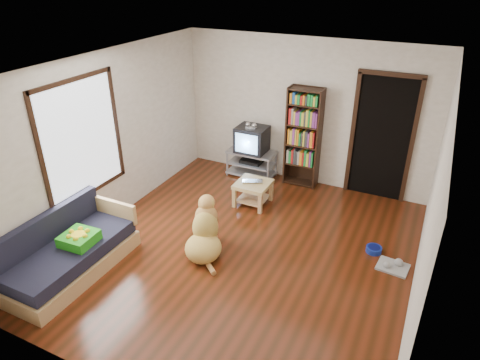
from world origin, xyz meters
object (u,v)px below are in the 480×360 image
at_px(laptop, 252,183).
at_px(grey_rag, 393,267).
at_px(crt_tv, 252,139).
at_px(bookshelf, 304,132).
at_px(coffee_table, 253,189).
at_px(dog, 205,234).
at_px(sofa, 70,254).
at_px(green_cushion, 79,238).
at_px(tv_stand, 252,162).
at_px(dog_bowl, 374,249).

xyz_separation_m(laptop, grey_rag, (2.41, -0.71, -0.40)).
distance_m(grey_rag, crt_tv, 3.44).
bearing_deg(bookshelf, grey_rag, -43.23).
relative_size(coffee_table, dog, 0.61).
bearing_deg(sofa, crt_tv, 75.07).
relative_size(crt_tv, coffee_table, 1.05).
bearing_deg(coffee_table, green_cushion, -117.30).
relative_size(laptop, grey_rag, 0.85).
bearing_deg(tv_stand, dog, -80.53).
bearing_deg(green_cushion, crt_tv, 73.18).
xyz_separation_m(laptop, dog, (-0.05, -1.49, -0.12)).
height_order(coffee_table, dog, dog).
relative_size(green_cushion, laptop, 1.21).
bearing_deg(bookshelf, dog, -101.66).
xyz_separation_m(coffee_table, dog, (-0.05, -1.52, 0.02)).
distance_m(dog_bowl, grey_rag, 0.39).
relative_size(bookshelf, dog, 1.98).
bearing_deg(green_cushion, dog_bowl, 27.74).
height_order(bookshelf, sofa, bookshelf).
relative_size(laptop, bookshelf, 0.19).
bearing_deg(laptop, green_cushion, -142.28).
height_order(green_cushion, dog, dog).
bearing_deg(grey_rag, coffee_table, 162.91).
xyz_separation_m(green_cushion, dog_bowl, (3.43, 2.07, -0.45)).
bearing_deg(grey_rag, dog_bowl, 140.19).
xyz_separation_m(dog_bowl, tv_stand, (-2.58, 1.47, 0.23)).
bearing_deg(crt_tv, green_cushion, -103.44).
bearing_deg(tv_stand, coffee_table, -64.30).
relative_size(green_cushion, tv_stand, 0.45).
height_order(grey_rag, coffee_table, coffee_table).
bearing_deg(coffee_table, grey_rag, -17.09).
xyz_separation_m(dog_bowl, bookshelf, (-1.63, 1.56, 0.96)).
bearing_deg(laptop, tv_stand, 90.32).
distance_m(bookshelf, coffee_table, 1.38).
bearing_deg(green_cushion, bookshelf, 60.23).
height_order(laptop, dog_bowl, laptop).
height_order(laptop, dog, dog).
distance_m(dog_bowl, coffee_table, 2.17).
relative_size(laptop, tv_stand, 0.38).
bearing_deg(dog_bowl, grey_rag, -39.81).
height_order(sofa, dog, sofa).
height_order(crt_tv, coffee_table, crt_tv).
height_order(dog_bowl, dog, dog).
relative_size(laptop, sofa, 0.19).
distance_m(dog_bowl, tv_stand, 2.97).
bearing_deg(dog_bowl, laptop, 167.68).
distance_m(grey_rag, dog, 2.59).
bearing_deg(grey_rag, bookshelf, 136.77).
bearing_deg(grey_rag, crt_tv, 148.84).
bearing_deg(grey_rag, laptop, 163.56).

